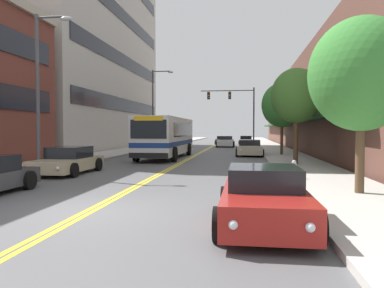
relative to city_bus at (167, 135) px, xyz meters
name	(u,v)px	position (x,y,z in m)	size (l,w,h in m)	color
ground_plane	(211,147)	(1.84, 18.42, -1.70)	(240.00, 240.00, 0.00)	#565659
sidewalk_left	(155,146)	(-5.36, 18.42, -1.62)	(3.40, 106.00, 0.16)	#B2ADA5
sidewalk_right	(271,147)	(9.04, 18.42, -1.62)	(3.40, 106.00, 0.16)	#B2ADA5
centre_line	(211,147)	(1.84, 18.42, -1.69)	(0.34, 106.00, 0.01)	yellow
office_tower_left	(74,20)	(-13.31, 12.69, 12.85)	(12.08, 29.21, 29.09)	#BCB7AD
storefront_row_right	(322,109)	(14.97, 18.42, 2.85)	(9.10, 68.00, 9.11)	brown
city_bus	(167,135)	(0.00, 0.00, 0.00)	(2.87, 10.79, 2.99)	silver
car_silver_parked_left_near	(171,143)	(-2.44, 14.31, -1.06)	(1.99, 4.15, 1.37)	#B7B7BC
car_beige_parked_left_far	(68,161)	(-2.58, -10.80, -1.10)	(2.12, 4.65, 1.29)	#BCAD89
car_red_parked_right_foreground	(264,199)	(6.22, -19.57, -1.09)	(2.02, 4.20, 1.29)	maroon
car_black_parked_right_mid	(246,141)	(6.12, 24.37, -1.10)	(2.03, 4.28, 1.30)	black
car_champagne_parked_right_far	(249,148)	(6.27, 3.20, -1.09)	(2.20, 4.70, 1.29)	beige
car_charcoal_moving_lead	(223,140)	(2.80, 26.70, -1.12)	(2.13, 4.86, 1.22)	#232328
car_white_moving_second	(226,142)	(3.60, 18.62, -1.06)	(2.16, 4.16, 1.35)	white
traffic_signal_mast	(236,105)	(4.87, 19.47, 3.56)	(6.74, 0.38, 7.38)	#47474C
street_lamp_left_near	(42,81)	(-3.23, -11.92, 2.62)	(1.77, 0.28, 7.28)	#47474C
street_lamp_left_far	(156,103)	(-3.17, 9.77, 3.16)	(2.22, 0.28, 8.23)	#47474C
street_tree_right_near	(361,75)	(9.32, -15.72, 2.09)	(3.16, 3.16, 5.38)	brown
street_tree_right_mid	(296,96)	(8.76, -5.65, 2.35)	(2.87, 2.87, 5.48)	brown
street_tree_right_far	(282,105)	(8.77, 2.46, 2.36)	(3.20, 3.20, 5.67)	brown
fire_hydrant	(294,169)	(7.79, -12.41, -1.17)	(0.28, 0.20, 0.73)	#B7B7BC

